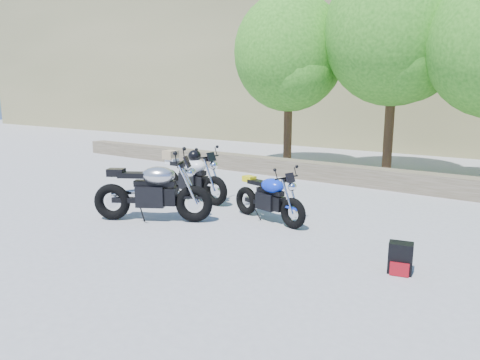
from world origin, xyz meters
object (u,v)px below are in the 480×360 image
(white_bike, at_px, (191,176))
(backpack, at_px, (400,259))
(blue_bike, at_px, (269,198))
(silver_bike, at_px, (153,192))

(white_bike, relative_size, backpack, 5.06)
(white_bike, distance_m, blue_bike, 2.37)
(white_bike, xyz_separation_m, blue_bike, (2.34, -0.33, -0.13))
(white_bike, height_order, blue_bike, white_bike)
(silver_bike, distance_m, blue_bike, 2.18)
(silver_bike, bearing_deg, backpack, -27.76)
(silver_bike, distance_m, white_bike, 1.75)
(blue_bike, height_order, backpack, blue_bike)
(blue_bike, bearing_deg, white_bike, -175.91)
(backpack, bearing_deg, blue_bike, 145.58)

